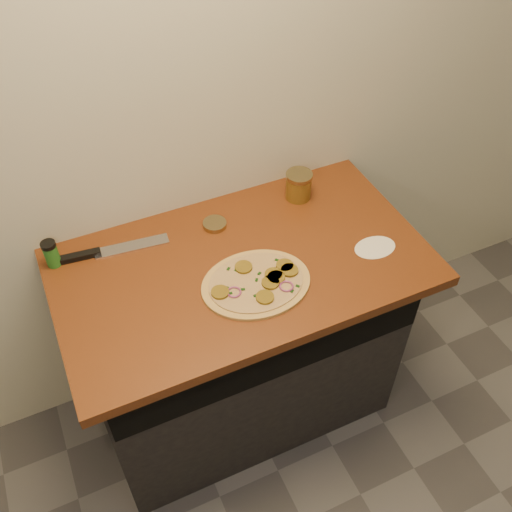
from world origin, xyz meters
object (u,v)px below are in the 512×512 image
pizza (257,283)px  chefs_knife (105,251)px  spice_shaker (51,254)px  salsa_jar (299,185)px

pizza → chefs_knife: 0.52m
pizza → spice_shaker: size_ratio=3.76×
chefs_knife → spice_shaker: bearing=174.2°
pizza → spice_shaker: spice_shaker is taller
pizza → chefs_knife: pizza is taller
chefs_knife → pizza: bearing=-40.1°
chefs_knife → salsa_jar: (0.71, -0.01, 0.05)m
pizza → salsa_jar: bearing=46.2°
spice_shaker → chefs_knife: bearing=-5.8°
chefs_knife → spice_shaker: (-0.16, 0.02, 0.04)m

